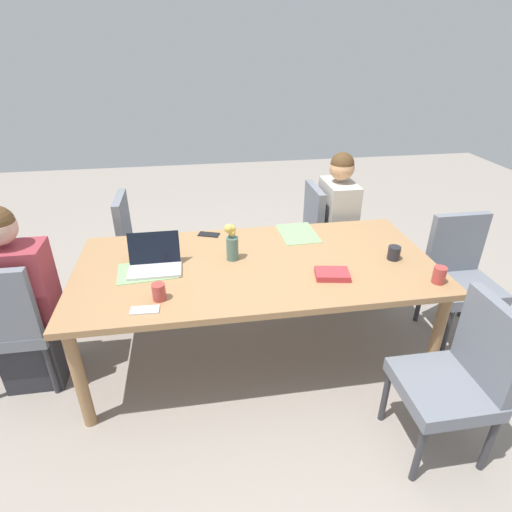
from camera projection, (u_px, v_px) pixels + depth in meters
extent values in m
plane|color=gray|center=(256.00, 350.00, 2.97)|extent=(10.00, 10.00, 0.00)
cube|color=#9E754C|center=(256.00, 266.00, 2.64)|extent=(2.27, 1.10, 0.04)
cylinder|color=#9E754C|center=(374.00, 266.00, 3.36)|extent=(0.07, 0.07, 0.68)
cylinder|color=#9E754C|center=(107.00, 288.00, 3.07)|extent=(0.07, 0.07, 0.68)
cylinder|color=#9E754C|center=(436.00, 340.00, 2.54)|extent=(0.07, 0.07, 0.68)
cylinder|color=#9E754C|center=(80.00, 379.00, 2.25)|extent=(0.07, 0.07, 0.68)
cube|color=slate|center=(332.00, 239.00, 3.66)|extent=(0.44, 0.44, 0.08)
cube|color=slate|center=(314.00, 212.00, 3.51)|extent=(0.06, 0.42, 0.45)
cylinder|color=#333338|center=(343.00, 250.00, 3.96)|extent=(0.04, 0.04, 0.37)
cylinder|color=#333338|center=(358.00, 270.00, 3.63)|extent=(0.04, 0.04, 0.37)
cylinder|color=#333338|center=(305.00, 253.00, 3.90)|extent=(0.04, 0.04, 0.37)
cylinder|color=#333338|center=(316.00, 273.00, 3.57)|extent=(0.04, 0.04, 0.37)
cube|color=#2D2D33|center=(333.00, 260.00, 3.69)|extent=(0.36, 0.34, 0.45)
cube|color=#B7B2A8|center=(338.00, 211.00, 3.47)|extent=(0.24, 0.40, 0.50)
sphere|color=tan|center=(342.00, 168.00, 3.29)|extent=(0.20, 0.20, 0.20)
sphere|color=#51381E|center=(342.00, 164.00, 3.28)|extent=(0.19, 0.19, 0.19)
cube|color=slate|center=(19.00, 325.00, 2.57)|extent=(0.44, 0.44, 0.08)
cylinder|color=#333338|center=(8.00, 337.00, 2.81)|extent=(0.04, 0.04, 0.37)
cylinder|color=#333338|center=(66.00, 331.00, 2.87)|extent=(0.04, 0.04, 0.37)
cylinder|color=#333338|center=(51.00, 370.00, 2.53)|extent=(0.04, 0.04, 0.37)
cube|color=#2D2D33|center=(37.00, 347.00, 2.66)|extent=(0.34, 0.36, 0.45)
cube|color=#93333D|center=(17.00, 284.00, 2.44)|extent=(0.40, 0.24, 0.50)
cube|color=slate|center=(443.00, 388.00, 2.10)|extent=(0.44, 0.44, 0.08)
cube|color=slate|center=(490.00, 344.00, 2.01)|extent=(0.06, 0.42, 0.45)
cylinder|color=#333338|center=(418.00, 455.00, 2.02)|extent=(0.04, 0.04, 0.37)
cylinder|color=#333338|center=(385.00, 396.00, 2.35)|extent=(0.04, 0.04, 0.37)
cylinder|color=#333338|center=(489.00, 444.00, 2.07)|extent=(0.04, 0.04, 0.37)
cylinder|color=#333338|center=(446.00, 388.00, 2.40)|extent=(0.04, 0.04, 0.37)
cube|color=slate|center=(151.00, 251.00, 3.44)|extent=(0.44, 0.44, 0.08)
cube|color=slate|center=(123.00, 224.00, 3.29)|extent=(0.06, 0.42, 0.45)
cylinder|color=#333338|center=(177.00, 262.00, 3.74)|extent=(0.04, 0.04, 0.37)
cylinder|color=#333338|center=(176.00, 284.00, 3.41)|extent=(0.04, 0.04, 0.37)
cylinder|color=#333338|center=(134.00, 265.00, 3.69)|extent=(0.04, 0.04, 0.37)
cylinder|color=#333338|center=(129.00, 288.00, 3.36)|extent=(0.04, 0.04, 0.37)
cube|color=slate|center=(463.00, 287.00, 2.95)|extent=(0.44, 0.44, 0.08)
cube|color=slate|center=(457.00, 243.00, 2.99)|extent=(0.42, 0.06, 0.45)
cylinder|color=#333338|center=(496.00, 326.00, 2.92)|extent=(0.04, 0.04, 0.37)
cylinder|color=#333338|center=(447.00, 332.00, 2.86)|extent=(0.04, 0.04, 0.37)
cylinder|color=#333338|center=(464.00, 297.00, 3.25)|extent=(0.04, 0.04, 0.37)
cylinder|color=#333338|center=(420.00, 301.00, 3.19)|extent=(0.04, 0.04, 0.37)
cylinder|color=#4C6B60|center=(232.00, 249.00, 2.64)|extent=(0.08, 0.08, 0.15)
sphere|color=gold|center=(229.00, 229.00, 2.57)|extent=(0.06, 0.06, 0.06)
cylinder|color=#477A3D|center=(229.00, 233.00, 2.58)|extent=(0.01, 0.01, 0.06)
sphere|color=gold|center=(232.00, 233.00, 2.58)|extent=(0.04, 0.04, 0.04)
cylinder|color=#477A3D|center=(232.00, 235.00, 2.59)|extent=(0.01, 0.01, 0.04)
sphere|color=gold|center=(232.00, 229.00, 2.58)|extent=(0.05, 0.05, 0.05)
cylinder|color=#477A3D|center=(232.00, 233.00, 2.59)|extent=(0.01, 0.01, 0.06)
cube|color=#7FAD70|center=(298.00, 233.00, 3.02)|extent=(0.27, 0.37, 0.00)
cube|color=#7FAD70|center=(148.00, 271.00, 2.53)|extent=(0.38, 0.29, 0.00)
cube|color=silver|center=(155.00, 269.00, 2.53)|extent=(0.32, 0.22, 0.02)
cube|color=black|center=(154.00, 248.00, 2.56)|extent=(0.31, 0.06, 0.20)
cylinder|color=#232328|center=(394.00, 253.00, 2.65)|extent=(0.08, 0.08, 0.09)
cylinder|color=#AD3D38|center=(439.00, 275.00, 2.39)|extent=(0.07, 0.07, 0.10)
cylinder|color=#AD3D38|center=(159.00, 292.00, 2.24)|extent=(0.07, 0.07, 0.10)
cube|color=#B73338|center=(332.00, 274.00, 2.47)|extent=(0.22, 0.17, 0.04)
cube|color=black|center=(209.00, 234.00, 2.99)|extent=(0.17, 0.12, 0.01)
cube|color=silver|center=(145.00, 310.00, 2.17)|extent=(0.15, 0.08, 0.01)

